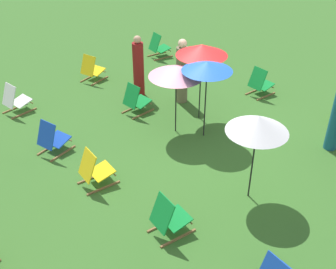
{
  "coord_description": "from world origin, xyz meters",
  "views": [
    {
      "loc": [
        -5.63,
        6.84,
        5.64
      ],
      "look_at": [
        0.0,
        1.2,
        0.5
      ],
      "focal_mm": 45.1,
      "sensor_mm": 36.0,
      "label": 1
    }
  ],
  "objects": [
    {
      "name": "person_0",
      "position": [
        2.63,
        -0.27,
        0.84
      ],
      "size": [
        0.41,
        0.41,
        1.77
      ],
      "rotation": [
        0.0,
        0.0,
        4.31
      ],
      "color": "maroon",
      "rests_on": "ground"
    },
    {
      "name": "deckchair_0",
      "position": [
        1.93,
        0.47,
        0.37
      ],
      "size": [
        0.49,
        0.77,
        0.83
      ],
      "rotation": [
        0.0,
        0.0,
        -0.01
      ],
      "color": "olive",
      "rests_on": "ground"
    },
    {
      "name": "person_1",
      "position": [
        1.53,
        -0.86,
        0.86
      ],
      "size": [
        0.41,
        0.41,
        1.81
      ],
      "rotation": [
        0.0,
        0.0,
        4.39
      ],
      "color": "#72664C",
      "rests_on": "ground"
    },
    {
      "name": "deckchair_1",
      "position": [
        0.19,
        -2.71,
        0.37
      ],
      "size": [
        0.57,
        0.82,
        0.83
      ],
      "rotation": [
        0.0,
        0.0,
        -0.13
      ],
      "color": "olive",
      "rests_on": "ground"
    },
    {
      "name": "deckchair_9",
      "position": [
        1.88,
        3.04,
        0.37
      ],
      "size": [
        0.6,
        0.83,
        0.83
      ],
      "rotation": [
        0.0,
        0.0,
        0.17
      ],
      "color": "olive",
      "rests_on": "ground"
    },
    {
      "name": "deckchair_11",
      "position": [
        4.28,
        -2.63,
        0.37
      ],
      "size": [
        0.63,
        0.84,
        0.83
      ],
      "rotation": [
        0.0,
        0.0,
        -0.21
      ],
      "color": "olive",
      "rests_on": "ground"
    },
    {
      "name": "deckchair_3",
      "position": [
        -1.78,
        2.96,
        0.37
      ],
      "size": [
        0.61,
        0.84,
        0.83
      ],
      "rotation": [
        0.0,
        0.0,
        -0.19
      ],
      "color": "olive",
      "rests_on": "ground"
    },
    {
      "name": "deckchair_2",
      "position": [
        4.36,
        0.1,
        0.37
      ],
      "size": [
        0.62,
        0.84,
        0.83
      ],
      "rotation": [
        0.0,
        0.0,
        0.2
      ],
      "color": "olive",
      "rests_on": "ground"
    },
    {
      "name": "umbrella_4",
      "position": [
        0.54,
        0.4,
        1.61
      ],
      "size": [
        1.3,
        1.3,
        1.74
      ],
      "color": "black",
      "rests_on": "ground"
    },
    {
      "name": "ground_plane",
      "position": [
        0.0,
        0.0,
        0.0
      ],
      "size": [
        40.0,
        40.0,
        0.0
      ],
      "primitive_type": "plane",
      "color": "#386B28"
    },
    {
      "name": "umbrella_0",
      "position": [
        -2.2,
        1.12,
        1.69
      ],
      "size": [
        1.16,
        1.16,
        1.85
      ],
      "color": "black",
      "rests_on": "ground"
    },
    {
      "name": "deckchair_6",
      "position": [
        0.26,
        3.06,
        0.37
      ],
      "size": [
        0.6,
        0.83,
        0.83
      ],
      "rotation": [
        0.0,
        0.0,
        -0.18
      ],
      "color": "olive",
      "rests_on": "ground"
    },
    {
      "name": "umbrella_3",
      "position": [
        0.56,
        -0.51,
        1.87
      ],
      "size": [
        1.27,
        1.27,
        2.01
      ],
      "color": "black",
      "rests_on": "ground"
    },
    {
      "name": "umbrella_2",
      "position": [
        -0.1,
        0.06,
        1.83
      ],
      "size": [
        1.16,
        1.16,
        1.94
      ],
      "color": "black",
      "rests_on": "ground"
    },
    {
      "name": "deckchair_5",
      "position": [
        4.19,
        2.71,
        0.37
      ],
      "size": [
        0.52,
        0.79,
        0.83
      ],
      "rotation": [
        0.0,
        0.0,
        0.06
      ],
      "color": "olive",
      "rests_on": "ground"
    }
  ]
}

